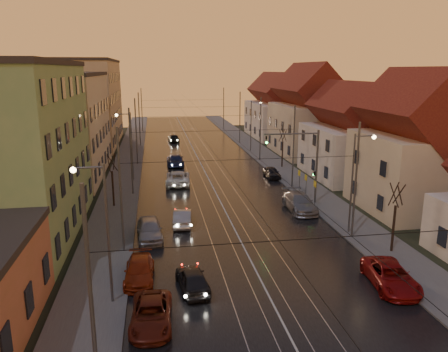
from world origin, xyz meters
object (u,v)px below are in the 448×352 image
driving_car_0 (192,279)px  driving_car_2 (178,178)px  street_lamp_1 (356,174)px  driving_car_3 (175,160)px  driving_car_4 (174,138)px  street_lamp_3 (253,121)px  parked_right_1 (299,202)px  parked_left_2 (139,271)px  parked_right_2 (272,173)px  street_lamp_2 (129,140)px  traffic_light_mast (307,158)px  parked_left_3 (149,229)px  street_lamp_0 (101,221)px  parked_right_0 (391,276)px  driving_car_1 (182,217)px  parked_left_1 (151,314)px

driving_car_0 → driving_car_2: driving_car_2 is taller
street_lamp_1 → driving_car_2: 21.98m
driving_car_3 → driving_car_4: (0.71, 19.93, -0.05)m
street_lamp_1 → driving_car_2: bearing=126.5°
street_lamp_3 → parked_right_1: bearing=-94.4°
street_lamp_3 → parked_right_1: (-2.29, -29.78, -4.09)m
driving_car_0 → parked_left_2: size_ratio=0.92×
driving_car_4 → parked_right_2: (10.41, -28.69, -0.09)m
street_lamp_2 → traffic_light_mast: (17.10, -12.00, -0.29)m
driving_car_4 → driving_car_0: bearing=84.4°
street_lamp_1 → parked_left_3: street_lamp_1 is taller
street_lamp_0 → parked_left_3: street_lamp_0 is taller
street_lamp_0 → street_lamp_3: bearing=67.5°
street_lamp_0 → street_lamp_1: 19.89m
driving_car_2 → parked_right_0: driving_car_2 is taller
parked_right_2 → street_lamp_2: bearing=175.6°
parked_left_2 → parked_right_2: bearing=59.8°
driving_car_0 → driving_car_4: size_ratio=0.91×
street_lamp_2 → parked_right_1: size_ratio=1.46×
street_lamp_2 → parked_right_2: bearing=-4.1°
street_lamp_3 → driving_car_0: (-13.36, -43.15, -4.21)m
driving_car_0 → parked_left_3: 8.84m
driving_car_0 → driving_car_1: size_ratio=0.97×
street_lamp_1 → parked_right_0: bearing=-100.6°
driving_car_1 → driving_car_4: driving_car_4 is taller
street_lamp_2 → parked_left_3: street_lamp_2 is taller
street_lamp_0 → driving_car_0: (4.85, 0.85, -4.21)m
driving_car_2 → parked_left_2: 23.06m
street_lamp_2 → parked_right_0: size_ratio=1.61×
driving_car_4 → parked_left_2: (-4.57, -52.89, -0.11)m
street_lamp_3 → parked_right_0: size_ratio=1.61×
parked_right_0 → traffic_light_mast: bearing=95.4°
driving_car_1 → driving_car_2: bearing=-85.9°
traffic_light_mast → driving_car_3: bearing=120.5°
driving_car_3 → parked_left_1: size_ratio=1.22×
driving_car_4 → street_lamp_0: bearing=79.4°
driving_car_4 → parked_left_3: size_ratio=0.95×
street_lamp_3 → driving_car_4: bearing=136.0°
street_lamp_2 → parked_left_3: (2.30, -18.68, -4.10)m
street_lamp_0 → driving_car_4: (6.29, 55.49, -4.15)m
driving_car_0 → driving_car_3: (0.74, 34.71, 0.11)m
driving_car_4 → driving_car_2: bearing=84.1°
traffic_light_mast → parked_left_1: (-14.64, -18.50, -3.98)m
driving_car_4 → parked_right_2: size_ratio=1.14×
parked_right_2 → parked_left_2: bearing=-122.1°
street_lamp_3 → traffic_light_mast: bearing=-92.3°
parked_right_0 → parked_right_1: bearing=99.7°
driving_car_1 → driving_car_4: 43.46m
street_lamp_1 → street_lamp_2: size_ratio=1.00×
driving_car_0 → parked_right_2: 28.53m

